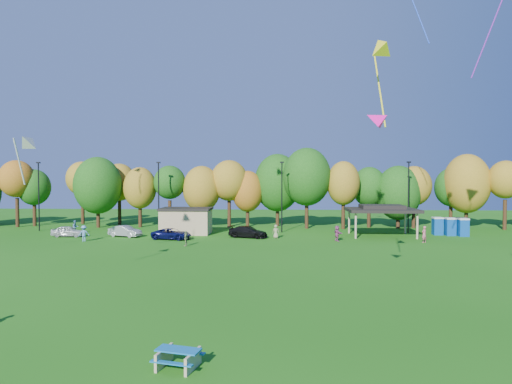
{
  "coord_description": "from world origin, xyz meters",
  "views": [
    {
      "loc": [
        1.62,
        -18.45,
        7.23
      ],
      "look_at": [
        0.39,
        6.0,
        6.38
      ],
      "focal_mm": 32.0,
      "sensor_mm": 36.0,
      "label": 1
    }
  ],
  "objects_px": {
    "porta_potties": "(450,227)",
    "car_d": "(248,232)",
    "car_a": "(68,231)",
    "picnic_table": "(178,357)",
    "car_b": "(125,231)",
    "car_c": "(172,234)"
  },
  "relations": [
    {
      "from": "porta_potties",
      "to": "car_d",
      "type": "height_order",
      "value": "porta_potties"
    },
    {
      "from": "car_a",
      "to": "picnic_table",
      "type": "bearing_deg",
      "value": -151.56
    },
    {
      "from": "porta_potties",
      "to": "car_a",
      "type": "height_order",
      "value": "porta_potties"
    },
    {
      "from": "car_a",
      "to": "car_b",
      "type": "bearing_deg",
      "value": -89.73
    },
    {
      "from": "car_c",
      "to": "car_a",
      "type": "bearing_deg",
      "value": 93.77
    },
    {
      "from": "porta_potties",
      "to": "car_b",
      "type": "xyz_separation_m",
      "value": [
        -39.13,
        -3.07,
        -0.43
      ]
    },
    {
      "from": "porta_potties",
      "to": "car_d",
      "type": "relative_size",
      "value": 0.8
    },
    {
      "from": "car_a",
      "to": "porta_potties",
      "type": "bearing_deg",
      "value": -87.92
    },
    {
      "from": "car_b",
      "to": "car_c",
      "type": "relative_size",
      "value": 0.89
    },
    {
      "from": "car_b",
      "to": "car_d",
      "type": "bearing_deg",
      "value": -70.73
    },
    {
      "from": "car_b",
      "to": "car_a",
      "type": "bearing_deg",
      "value": 111.66
    },
    {
      "from": "car_b",
      "to": "car_c",
      "type": "height_order",
      "value": "car_b"
    },
    {
      "from": "car_c",
      "to": "car_d",
      "type": "relative_size",
      "value": 0.97
    },
    {
      "from": "car_a",
      "to": "car_d",
      "type": "bearing_deg",
      "value": -91.36
    },
    {
      "from": "picnic_table",
      "to": "car_d",
      "type": "xyz_separation_m",
      "value": [
        0.15,
        36.46,
        0.26
      ]
    },
    {
      "from": "porta_potties",
      "to": "car_b",
      "type": "height_order",
      "value": "porta_potties"
    },
    {
      "from": "picnic_table",
      "to": "car_a",
      "type": "distance_m",
      "value": 42.01
    },
    {
      "from": "porta_potties",
      "to": "car_a",
      "type": "xyz_separation_m",
      "value": [
        -45.93,
        -3.35,
        -0.44
      ]
    },
    {
      "from": "car_d",
      "to": "car_a",
      "type": "bearing_deg",
      "value": 108.78
    },
    {
      "from": "porta_potties",
      "to": "car_c",
      "type": "relative_size",
      "value": 0.83
    },
    {
      "from": "car_b",
      "to": "car_d",
      "type": "relative_size",
      "value": 0.87
    },
    {
      "from": "car_c",
      "to": "car_d",
      "type": "height_order",
      "value": "car_d"
    }
  ]
}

